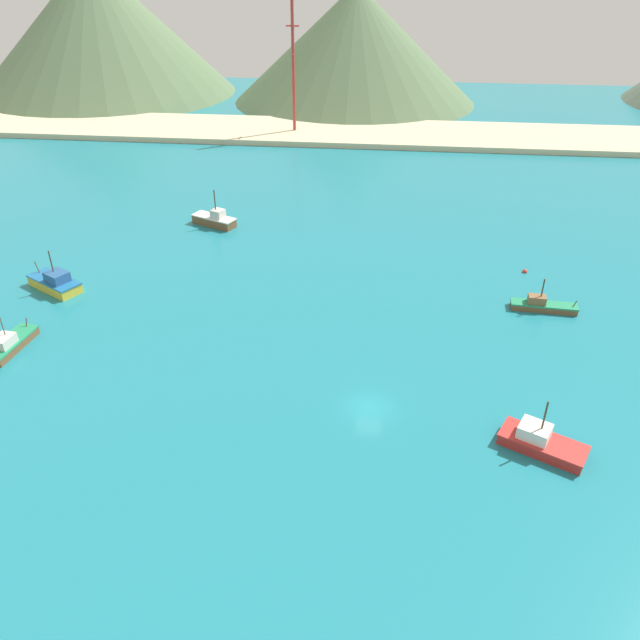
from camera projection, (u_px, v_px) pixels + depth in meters
ground at (378, 272)px, 86.43m from camera, size 260.00×280.00×0.50m
fishing_boat_0 at (541, 442)px, 55.39m from camera, size 8.12×6.17×5.32m
fishing_boat_1 at (55, 282)px, 81.07m from camera, size 8.33×6.57×5.60m
fishing_boat_2 at (215, 220)px, 99.53m from camera, size 7.74×5.23×6.02m
fishing_boat_3 at (543, 305)px, 76.67m from camera, size 8.13×2.46×4.27m
fishing_boat_6 at (10, 344)px, 69.10m from camera, size 3.16×7.49×5.98m
buoy_0 at (525, 271)px, 85.71m from camera, size 0.66×0.66×0.66m
beach_strip at (388, 134)px, 146.05m from camera, size 247.00×23.19×1.20m
hill_west at (98, 27)px, 178.86m from camera, size 76.29×76.29×36.58m
hill_central at (355, 44)px, 171.31m from camera, size 68.49×68.49×30.19m
radio_tower at (293, 69)px, 139.44m from camera, size 2.88×2.31×28.82m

